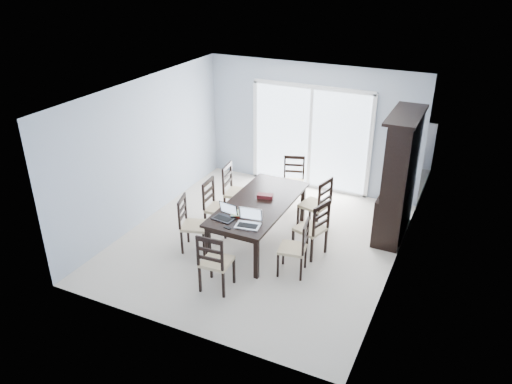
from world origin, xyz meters
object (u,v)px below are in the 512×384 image
china_hutch (399,178)px  cell_phone (227,228)px  dining_table (259,206)px  game_box (265,196)px  chair_end_far (294,175)px  chair_right_far (319,199)px  chair_end_near (213,257)px  chair_right_near (299,242)px  chair_left_near (189,218)px  chair_left_mid (214,201)px  hot_tub (291,145)px  chair_left_far (233,185)px  chair_right_mid (315,223)px  laptop_dark (224,216)px  laptop_silver (248,223)px

china_hutch → cell_phone: (-2.09, -2.24, -0.32)m
dining_table → china_hutch: (2.02, 1.25, 0.40)m
dining_table → game_box: size_ratio=8.33×
chair_end_far → dining_table: bearing=73.1°
chair_right_far → chair_end_near: 2.48m
china_hutch → chair_right_far: bearing=-159.2°
chair_right_near → cell_phone: chair_right_near is taller
chair_left_near → chair_left_mid: chair_left_mid is taller
dining_table → chair_right_far: 1.12m
hot_tub → chair_right_far: bearing=-59.3°
chair_left_near → chair_right_far: size_ratio=0.94×
hot_tub → chair_left_far: bearing=-91.1°
chair_right_mid → laptop_dark: 1.48m
chair_end_near → china_hutch: bearing=50.3°
laptop_dark → chair_right_near: bearing=14.2°
cell_phone → chair_left_near: bearing=172.9°
chair_left_far → chair_end_near: 2.36m
chair_left_far → laptop_silver: 1.78m
china_hutch → cell_phone: bearing=-133.0°
chair_left_mid → chair_left_far: bearing=173.7°
chair_right_mid → laptop_dark: size_ratio=3.15×
chair_left_near → chair_left_mid: 0.71m
laptop_silver → cell_phone: 0.32m
chair_left_mid → laptop_silver: chair_left_mid is taller
chair_right_mid → laptop_silver: bearing=151.6°
chair_end_near → laptop_silver: chair_end_near is taller
chair_right_near → chair_right_mid: bearing=-14.9°
chair_left_mid → laptop_dark: bearing=35.1°
china_hutch → chair_left_mid: size_ratio=1.96×
chair_end_far → chair_right_far: bearing=115.5°
dining_table → cell_phone: (-0.07, -0.99, 0.08)m
chair_right_mid → chair_end_far: size_ratio=1.04×
china_hutch → chair_right_mid: bearing=-128.6°
laptop_dark → cell_phone: bearing=-43.0°
chair_right_near → laptop_silver: size_ratio=2.60×
chair_left_far → game_box: chair_left_far is taller
dining_table → chair_right_mid: bearing=-1.4°
china_hutch → chair_left_near: china_hutch is taller
cell_phone → chair_end_far: bearing=99.9°
chair_right_mid → laptop_silver: 1.15m
dining_table → game_box: bearing=83.8°
game_box → hot_tub: (-0.80, 3.25, -0.29)m
chair_right_near → game_box: chair_right_near is taller
chair_left_near → chair_right_mid: bearing=92.7°
china_hutch → chair_right_far: size_ratio=1.89×
chair_left_mid → hot_tub: bearing=175.1°
chair_left_near → chair_right_near: (1.89, 0.09, -0.02)m
chair_left_near → laptop_dark: chair_left_near is taller
chair_left_near → hot_tub: size_ratio=0.54×
china_hutch → chair_right_near: 2.22m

